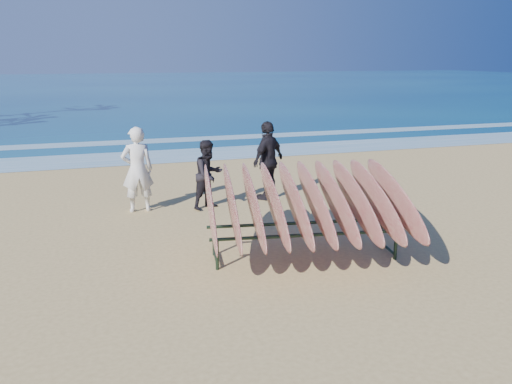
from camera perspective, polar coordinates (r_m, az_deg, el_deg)
ground at (r=9.14m, az=1.55°, el=-6.96°), size 120.00×120.00×0.00m
ocean at (r=63.19m, az=-15.51°, el=10.68°), size 160.00×160.00×0.00m
foam_near at (r=18.55m, az=-8.76°, el=3.80°), size 160.00×160.00×0.00m
foam_far at (r=21.97m, az=-10.25°, el=5.34°), size 160.00×160.00×0.00m
surfboard_rack at (r=8.91m, az=5.17°, el=-1.05°), size 3.59×3.33×1.61m
person_white at (r=11.87m, az=-12.38°, el=2.32°), size 0.68×0.46×1.85m
person_dark_a at (r=11.90m, az=-5.02°, el=1.84°), size 0.93×0.86×1.53m
person_dark_b at (r=12.64m, az=1.29°, el=3.33°), size 1.13×1.00×1.84m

